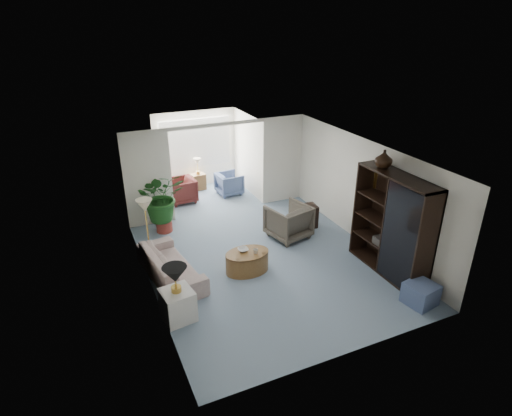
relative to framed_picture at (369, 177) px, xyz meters
name	(u,v)px	position (x,y,z in m)	size (l,w,h in m)	color
floor	(267,263)	(-2.46, 0.10, -1.70)	(6.00, 6.00, 0.00)	#8195AA
sunroom_floor	(209,197)	(-2.46, 4.20, -1.70)	(2.60, 2.60, 0.00)	#8195AA
back_pier_left	(148,179)	(-4.36, 3.10, -0.45)	(1.20, 0.12, 2.50)	white
back_pier_right	(282,160)	(-0.56, 3.10, -0.45)	(1.20, 0.12, 2.50)	white
back_header	(218,125)	(-2.46, 3.10, 0.75)	(2.60, 0.12, 0.10)	white
window_pane	(196,143)	(-2.46, 5.28, -0.30)	(2.20, 0.02, 1.50)	white
window_blinds	(196,143)	(-2.46, 5.25, -0.30)	(2.20, 0.02, 1.50)	white
framed_picture	(369,177)	(0.00, 0.00, 0.00)	(0.04, 0.50, 0.40)	#B5A590
sofa	(171,265)	(-4.52, 0.43, -1.40)	(2.05, 0.80, 0.60)	beige
end_table	(178,305)	(-4.72, -0.92, -1.41)	(0.54, 0.54, 0.59)	white
table_lamp	(175,275)	(-4.72, -0.92, -0.76)	(0.44, 0.44, 0.30)	black
floor_lamp	(145,205)	(-4.75, 1.51, -0.45)	(0.36, 0.36, 0.28)	beige
coffee_table	(247,262)	(-2.97, 0.01, -1.47)	(0.95, 0.95, 0.45)	brown
coffee_bowl	(243,250)	(-3.02, 0.11, -1.22)	(0.22, 0.22, 0.05)	silver
coffee_cup	(256,251)	(-2.82, -0.09, -1.20)	(0.11, 0.11, 0.10)	beige
wingback_chair	(288,221)	(-1.45, 1.01, -1.28)	(0.90, 0.93, 0.85)	#5E584A
side_table_dark	(307,216)	(-0.75, 1.31, -1.41)	(0.49, 0.39, 0.59)	black
entertainment_cabinet	(392,225)	(-0.23, -1.17, -0.62)	(0.52, 1.95, 2.17)	black
cabinet_urn	(384,159)	(-0.23, -0.67, 0.65)	(0.35, 0.35, 0.37)	black
ottoman	(421,294)	(-0.42, -2.36, -1.49)	(0.53, 0.53, 0.42)	slate
plant_pot	(164,225)	(-4.17, 2.56, -1.54)	(0.40, 0.40, 0.32)	#9E382D
house_plant	(161,196)	(-4.17, 2.56, -0.74)	(1.15, 0.99, 1.27)	#1C4F1B
sunroom_chair_blue	(229,184)	(-1.78, 4.20, -1.37)	(0.71, 0.73, 0.66)	slate
sunroom_chair_maroon	(181,190)	(-3.28, 4.20, -1.34)	(0.76, 0.79, 0.72)	maroon
sunroom_table	(199,182)	(-2.53, 4.95, -1.45)	(0.41, 0.32, 0.50)	brown
shelf_clutter	(398,235)	(-0.28, -1.42, -0.72)	(0.30, 0.94, 1.06)	#2C2822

